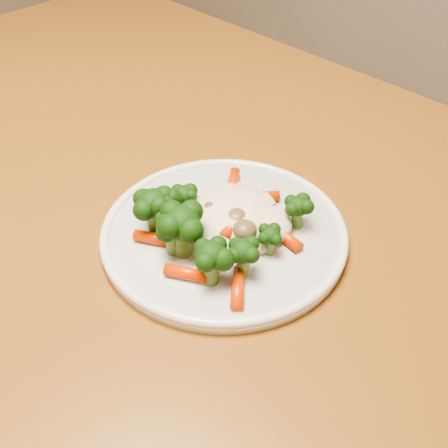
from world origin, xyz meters
TOP-DOWN VIEW (x-y plane):
  - dining_table at (0.35, -0.08)m, footprint 1.37×0.99m
  - plate at (0.44, -0.09)m, footprint 0.25×0.25m
  - meal at (0.44, -0.10)m, footprint 0.16×0.17m

SIDE VIEW (x-z plane):
  - dining_table at x=0.35m, z-range 0.28..1.03m
  - plate at x=0.44m, z-range 0.75..0.76m
  - meal at x=0.44m, z-range 0.76..0.81m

